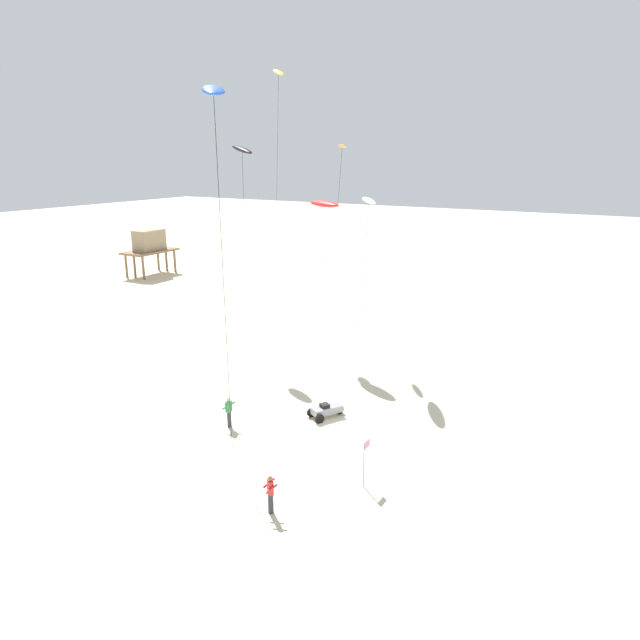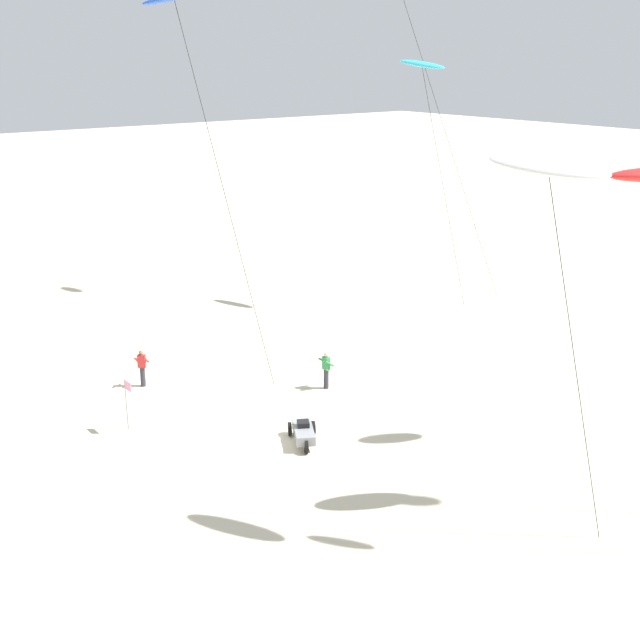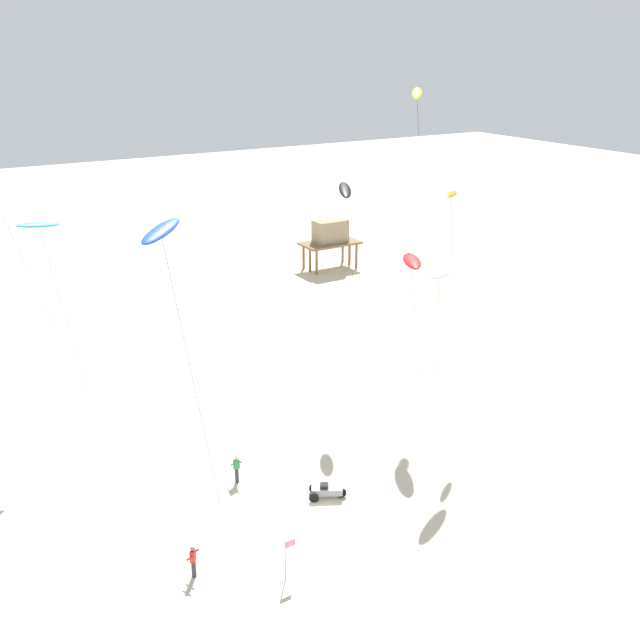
{
  "view_description": "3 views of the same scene",
  "coord_description": "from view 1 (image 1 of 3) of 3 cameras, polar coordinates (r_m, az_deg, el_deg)",
  "views": [
    {
      "loc": [
        -22.91,
        -12.77,
        13.81
      ],
      "look_at": [
        4.4,
        3.02,
        4.67
      ],
      "focal_mm": 31.89,
      "sensor_mm": 36.0,
      "label": 1
    },
    {
      "loc": [
        24.06,
        -15.18,
        13.93
      ],
      "look_at": [
        1.17,
        2.5,
        4.39
      ],
      "focal_mm": 45.58,
      "sensor_mm": 36.0,
      "label": 2
    },
    {
      "loc": [
        -16.34,
        -28.5,
        23.48
      ],
      "look_at": [
        3.25,
        4.08,
        9.21
      ],
      "focal_mm": 41.74,
      "sensor_mm": 36.0,
      "label": 3
    }
  ],
  "objects": [
    {
      "name": "kite_flyer_middle",
      "position": [
        23.7,
        -4.99,
        -16.93
      ],
      "size": [
        0.73,
        0.73,
        1.67
      ],
      "color": "#33333D",
      "rests_on": "ground"
    },
    {
      "name": "stilt_house",
      "position": [
        71.14,
        -16.75,
        7.34
      ],
      "size": [
        6.38,
        3.5,
        5.37
      ],
      "color": "#846647",
      "rests_on": "ground"
    },
    {
      "name": "marker_flag",
      "position": [
        25.12,
        4.58,
        -13.27
      ],
      "size": [
        0.56,
        0.05,
        2.1
      ],
      "color": "gray",
      "rests_on": "ground"
    },
    {
      "name": "kite_red",
      "position": [
        39.86,
        0.42,
        11.55
      ],
      "size": [
        4.64,
        4.46,
        10.89
      ],
      "color": "red",
      "rests_on": "ground"
    },
    {
      "name": "kite_yellow",
      "position": [
        48.81,
        -4.2,
        23.17
      ],
      "size": [
        7.67,
        6.48,
        20.58
      ],
      "color": "yellow",
      "rests_on": "ground"
    },
    {
      "name": "beach_buggy",
      "position": [
        31.45,
        0.63,
        -9.02
      ],
      "size": [
        2.06,
        1.67,
        0.82
      ],
      "color": "gray",
      "rests_on": "ground"
    },
    {
      "name": "kite_blue",
      "position": [
        21.74,
        -10.63,
        21.41
      ],
      "size": [
        4.29,
        3.58,
        16.45
      ],
      "color": "blue",
      "rests_on": "ground"
    },
    {
      "name": "kite_black",
      "position": [
        42.14,
        -7.82,
        16.49
      ],
      "size": [
        4.5,
        4.29,
        14.7
      ],
      "color": "black",
      "rests_on": "ground"
    },
    {
      "name": "kite_white",
      "position": [
        37.09,
        4.92,
        11.8
      ],
      "size": [
        3.55,
        2.74,
        11.53
      ],
      "color": "white",
      "rests_on": "ground"
    },
    {
      "name": "ground_plane",
      "position": [
        29.65,
        0.81,
        -11.6
      ],
      "size": [
        260.0,
        260.0,
        0.0
      ],
      "primitive_type": "plane",
      "color": "beige"
    },
    {
      "name": "kite_flyer_nearest",
      "position": [
        30.59,
        -9.13,
        -9.04
      ],
      "size": [
        0.53,
        0.5,
        1.67
      ],
      "color": "#33333D",
      "rests_on": "ground"
    },
    {
      "name": "kite_orange",
      "position": [
        42.77,
        2.22,
        16.63
      ],
      "size": [
        5.03,
        4.09,
        14.65
      ],
      "color": "orange",
      "rests_on": "ground"
    }
  ]
}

